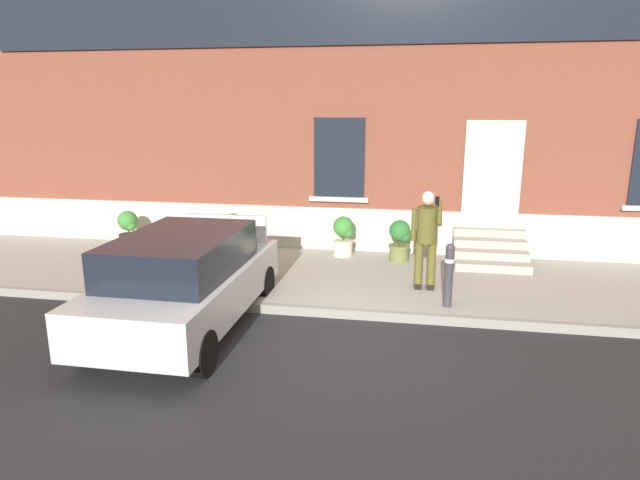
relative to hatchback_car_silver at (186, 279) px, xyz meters
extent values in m
plane|color=#232326|center=(2.19, -0.11, -0.79)|extent=(80.00, 80.00, 0.00)
cube|color=#99968E|center=(2.19, 2.69, -0.71)|extent=(24.00, 3.60, 0.15)
cube|color=gray|center=(2.19, 0.83, -0.71)|extent=(24.00, 0.12, 0.15)
cube|color=brown|center=(2.19, 5.19, 2.96)|extent=(24.00, 1.40, 7.50)
cube|color=#BCB7A8|center=(2.19, 4.47, -0.24)|extent=(24.00, 0.08, 1.10)
cube|color=black|center=(4.87, 4.46, 1.05)|extent=(1.00, 0.08, 2.10)
cube|color=#BCB7A8|center=(4.87, 4.44, 1.10)|extent=(1.16, 0.06, 2.24)
cube|color=black|center=(1.67, 4.46, 1.41)|extent=(1.10, 0.06, 1.70)
cube|color=#BCB7A8|center=(1.67, 4.43, 0.51)|extent=(1.30, 0.12, 0.10)
cube|color=black|center=(2.19, 4.46, 4.41)|extent=(16.80, 0.06, 1.40)
cube|color=#9E998E|center=(4.87, 3.37, -0.56)|extent=(1.45, 0.32, 0.16)
cube|color=#9E998E|center=(4.87, 3.69, -0.48)|extent=(1.45, 0.32, 0.32)
cube|color=#9E998E|center=(4.87, 4.01, -0.40)|extent=(1.45, 0.32, 0.48)
cube|color=#9E998E|center=(4.87, 4.33, -0.32)|extent=(1.45, 0.32, 0.64)
cube|color=#B7B7BF|center=(0.00, 0.02, -0.17)|extent=(1.78, 4.01, 0.64)
cube|color=black|center=(0.00, -0.13, 0.43)|extent=(1.56, 2.41, 0.56)
cube|color=black|center=(0.01, 2.04, -0.39)|extent=(1.66, 0.11, 0.20)
cube|color=yellow|center=(0.01, 2.04, -0.21)|extent=(0.52, 0.02, 0.12)
cube|color=#B21414|center=(-0.74, 2.04, 0.05)|extent=(0.16, 0.04, 0.18)
cube|color=#B21414|center=(0.77, 2.03, 0.05)|extent=(0.16, 0.04, 0.18)
cube|color=#B7B7BF|center=(0.01, 1.77, 0.33)|extent=(1.49, 0.07, 0.60)
cylinder|color=black|center=(-0.80, -1.37, -0.49)|extent=(0.20, 0.60, 0.60)
cylinder|color=black|center=(0.79, -1.38, -0.49)|extent=(0.20, 0.60, 0.60)
cylinder|color=black|center=(-0.78, 1.43, -0.49)|extent=(0.20, 0.60, 0.60)
cylinder|color=black|center=(0.80, 1.41, -0.49)|extent=(0.20, 0.60, 0.60)
cylinder|color=#333338|center=(3.90, 1.24, -0.16)|extent=(0.14, 0.14, 0.95)
sphere|color=#333338|center=(3.90, 1.24, 0.33)|extent=(0.15, 0.15, 0.15)
cylinder|color=silver|center=(3.90, 1.24, 0.13)|extent=(0.15, 0.15, 0.06)
cylinder|color=#333338|center=(0.67, 1.24, -0.16)|extent=(0.14, 0.14, 0.95)
sphere|color=#333338|center=(0.67, 1.24, 0.33)|extent=(0.15, 0.15, 0.15)
cylinder|color=silver|center=(0.67, 1.24, 0.13)|extent=(0.15, 0.15, 0.06)
cylinder|color=#514C1E|center=(3.43, 2.05, -0.19)|extent=(0.15, 0.15, 0.82)
cube|color=black|center=(3.43, 2.11, -0.59)|extent=(0.12, 0.28, 0.10)
cylinder|color=#514C1E|center=(3.65, 2.05, -0.19)|extent=(0.15, 0.15, 0.82)
cube|color=black|center=(3.65, 2.11, -0.59)|extent=(0.12, 0.28, 0.10)
cylinder|color=#514C1E|center=(3.54, 2.02, 0.53)|extent=(0.34, 0.39, 0.65)
sphere|color=tan|center=(3.54, 1.98, 0.98)|extent=(0.22, 0.22, 0.22)
sphere|color=silver|center=(3.54, 1.98, 1.01)|extent=(0.21, 0.21, 0.21)
cylinder|color=#514C1E|center=(3.32, 2.00, 0.52)|extent=(0.09, 0.14, 0.57)
cylinder|color=#514C1E|center=(3.74, 2.00, 0.74)|extent=(0.09, 0.44, 0.39)
cube|color=black|center=(3.69, 1.96, 0.96)|extent=(0.07, 0.02, 0.15)
cylinder|color=#2D2D30|center=(-3.01, 3.75, -0.47)|extent=(0.40, 0.40, 0.34)
cylinder|color=#2D2D30|center=(-3.01, 3.75, -0.33)|extent=(0.44, 0.44, 0.05)
cylinder|color=#47331E|center=(-3.01, 3.75, -0.18)|extent=(0.04, 0.04, 0.24)
sphere|color=#387F33|center=(-3.01, 3.75, 0.00)|extent=(0.44, 0.44, 0.44)
sphere|color=#387F33|center=(-2.91, 3.70, -0.10)|extent=(0.24, 0.24, 0.24)
cylinder|color=#B25B38|center=(-0.59, 3.87, -0.47)|extent=(0.40, 0.40, 0.34)
cylinder|color=#B25B38|center=(-0.59, 3.87, -0.33)|extent=(0.44, 0.44, 0.05)
cylinder|color=#47331E|center=(-0.59, 3.87, -0.18)|extent=(0.04, 0.04, 0.24)
sphere|color=#286B2D|center=(-0.59, 3.87, 0.00)|extent=(0.44, 0.44, 0.44)
sphere|color=#286B2D|center=(-0.49, 3.82, -0.10)|extent=(0.24, 0.24, 0.24)
cylinder|color=beige|center=(1.83, 3.97, -0.47)|extent=(0.40, 0.40, 0.34)
cylinder|color=beige|center=(1.83, 3.97, -0.33)|extent=(0.44, 0.44, 0.05)
cylinder|color=#47331E|center=(1.83, 3.97, -0.18)|extent=(0.04, 0.04, 0.24)
sphere|color=#387F33|center=(1.83, 3.97, 0.00)|extent=(0.44, 0.44, 0.44)
sphere|color=#387F33|center=(1.93, 3.92, -0.10)|extent=(0.24, 0.24, 0.24)
cylinder|color=#606B38|center=(3.03, 3.78, -0.47)|extent=(0.40, 0.40, 0.34)
cylinder|color=#606B38|center=(3.03, 3.78, -0.33)|extent=(0.44, 0.44, 0.05)
cylinder|color=#47331E|center=(3.03, 3.78, -0.18)|extent=(0.04, 0.04, 0.24)
sphere|color=#286B2D|center=(3.03, 3.78, 0.00)|extent=(0.44, 0.44, 0.44)
sphere|color=#286B2D|center=(3.13, 3.73, -0.10)|extent=(0.24, 0.24, 0.24)
camera|label=1|loc=(3.33, -7.32, 2.53)|focal=30.75mm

